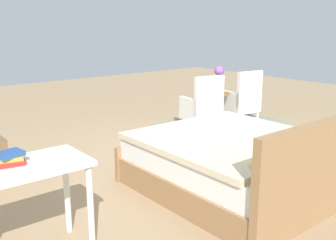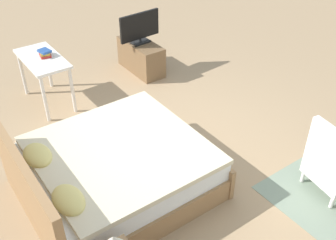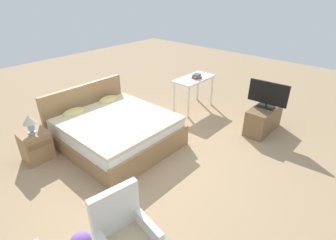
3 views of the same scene
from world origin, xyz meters
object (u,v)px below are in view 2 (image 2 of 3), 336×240
Objects in this scene: vanity_desk at (43,65)px; book_stack at (45,53)px; bed at (112,172)px; armchair_by_window_right at (334,165)px; tv_stand at (141,57)px; tv_flatscreen at (140,28)px.

vanity_desk is 4.77× the size of book_stack.
bed is 9.22× the size of book_stack.
armchair_by_window_right reaches higher than vanity_desk.
bed reaches higher than book_stack.
bed is 2.49m from armchair_by_window_right.
armchair_by_window_right is (-1.43, -2.04, 0.08)m from bed.
bed is 2.09× the size of tv_stand.
bed reaches higher than vanity_desk.
tv_stand is 0.92× the size of vanity_desk.
bed reaches higher than tv_stand.
armchair_by_window_right is at bearing -152.88° from vanity_desk.
bed is 3.01m from tv_stand.
book_stack is at bearing 92.17° from tv_stand.
tv_stand is at bearing -87.59° from vanity_desk.
book_stack is (-0.06, 1.68, 0.55)m from tv_stand.
tv_stand is (2.35, -1.88, -0.03)m from bed.
armchair_by_window_right is 4.17m from book_stack.
armchair_by_window_right is 4.22× the size of book_stack.
bed is at bearing 141.43° from tv_flatscreen.
armchair_by_window_right is 1.20× the size of tv_flatscreen.
tv_stand is at bearing -87.83° from book_stack.
tv_flatscreen is at bearing 2.46° from armchair_by_window_right.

